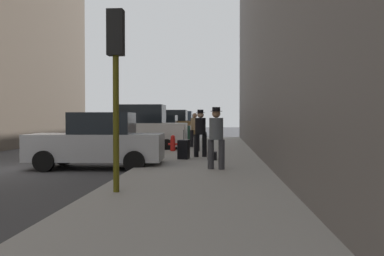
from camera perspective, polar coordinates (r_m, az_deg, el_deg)
The scene contains 16 objects.
ground_plane at distance 14.43m, azimuth -23.36°, elevation -5.20°, with size 120.00×120.00×0.00m, color #38383A.
sidewalk at distance 12.85m, azimuth 1.29°, elevation -5.54°, with size 4.00×40.00×0.15m, color gray.
parked_silver_sedan at distance 14.01m, azimuth -12.43°, elevation -1.82°, with size 4.27×2.19×1.79m.
parked_white_van at distance 20.86m, azimuth -6.99°, elevation -0.26°, with size 4.60×2.06×2.25m.
parked_dark_green_sedan at distance 27.44m, azimuth -4.38°, elevation -0.24°, with size 4.21×2.09×1.79m.
parked_bronze_suv at distance 34.47m, azimuth -2.69°, elevation 0.39°, with size 4.64×2.14×2.25m.
parked_black_suv at distance 40.57m, azimuth -1.71°, elevation 0.54°, with size 4.62×2.09×2.25m.
parked_blue_sedan at distance 47.65m, azimuth -0.88°, elevation 0.45°, with size 4.27×2.19×1.79m.
fire_hydrant at distance 18.98m, azimuth -2.57°, elevation -2.03°, with size 0.42×0.22×0.70m.
traffic_light at distance 8.67m, azimuth -10.12°, elevation 8.88°, with size 0.32×0.32×3.60m.
pedestrian_with_fedora at distance 16.06m, azimuth 1.13°, elevation -0.36°, with size 0.53×0.50×1.78m.
pedestrian_in_tan_coat at distance 21.53m, azimuth 0.36°, elevation -0.00°, with size 0.53×0.50×1.71m.
pedestrian_in_red_jacket at distance 18.80m, azimuth 1.22°, elevation -0.21°, with size 0.53×0.49×1.71m.
pedestrian_with_beanie at distance 12.25m, azimuth 3.25°, elevation -0.90°, with size 0.53×0.49×1.78m.
rolling_suitcase at distance 15.35m, azimuth -1.11°, elevation -2.85°, with size 0.41×0.59×1.04m.
duffel_bag at distance 15.02m, azimuth 2.71°, elevation -3.72°, with size 0.32×0.44×0.28m.
Camera 1 is at (6.57, -12.75, 1.62)m, focal length 40.00 mm.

